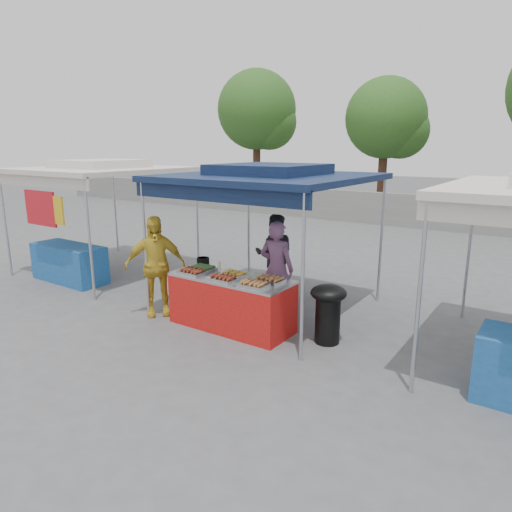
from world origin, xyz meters
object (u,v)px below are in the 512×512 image
Objects in this scene: helper_man at (274,254)px; customer_person at (155,266)px; vendor_woman at (277,269)px; vendor_table at (231,302)px; wok_burner at (328,309)px; cooking_pot at (203,261)px.

helper_man is 0.91× the size of customer_person.
customer_person reaches higher than vendor_woman.
wok_burner is (1.54, 0.34, 0.11)m from vendor_table.
vendor_table is 1.04m from cooking_pot.
vendor_woman is (0.32, 0.86, 0.41)m from vendor_table.
helper_man is at bearing 120.79° from wok_burner.
customer_person is at bearing 25.18° from vendor_woman.
helper_man is (-0.38, 1.90, 0.37)m from vendor_table.
customer_person is at bearing 32.80° from helper_man.
customer_person is at bearing -134.15° from cooking_pot.
vendor_table is 1.97m from helper_man.
cooking_pot is at bearing -3.15° from customer_person.
cooking_pot is 0.82m from customer_person.
wok_burner is 1.36m from vendor_woman.
vendor_table is at bearing 172.39° from wok_burner.
vendor_woman is (1.18, 0.54, -0.08)m from cooking_pot.
cooking_pot is at bearing 41.79° from helper_man.
vendor_woman is 1.05× the size of helper_man.
helper_man reaches higher than cooking_pot.
helper_man is at bearing -63.75° from vendor_woman.
customer_person is (-1.43, -0.26, 0.45)m from vendor_table.
wok_burner is 0.57× the size of helper_man.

